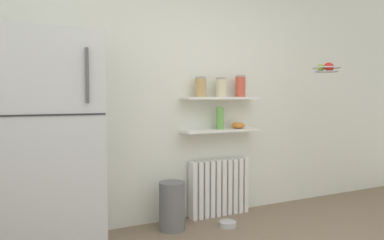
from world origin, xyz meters
The scene contains 13 objects.
back_wall centered at (0.00, 2.05, 1.30)m, with size 7.04×0.10×2.60m, color silver.
refrigerator centered at (-1.39, 1.65, 0.88)m, with size 0.77×0.73×1.76m.
radiator centered at (0.34, 1.92, 0.30)m, with size 0.68×0.12×0.60m.
wall_shelf_lower centered at (0.34, 1.89, 0.91)m, with size 0.86×0.22×0.03m, color white.
wall_shelf_upper centered at (0.34, 1.89, 1.25)m, with size 0.86×0.22×0.03m, color white.
storage_jar_0 centered at (0.10, 1.89, 1.36)m, with size 0.12×0.12×0.20m.
storage_jar_1 centered at (0.34, 1.89, 1.36)m, with size 0.12×0.12×0.20m.
storage_jar_2 centered at (0.58, 1.89, 1.38)m, with size 0.11×0.11×0.23m.
vase centered at (0.33, 1.89, 1.04)m, with size 0.08×0.08×0.23m, color #66A84C.
shelf_bowl centered at (0.56, 1.89, 0.96)m, with size 0.15×0.15×0.07m, color orange.
trash_bin centered at (-0.28, 1.74, 0.23)m, with size 0.25×0.25×0.46m, color slate.
pet_food_bowl centered at (0.23, 1.57, 0.03)m, with size 0.17×0.17×0.05m, color #B7B7BC.
hanging_fruit_basket centered at (1.34, 1.42, 1.56)m, with size 0.30×0.30×0.10m.
Camera 1 is at (-1.67, -1.46, 1.26)m, focal length 34.92 mm.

